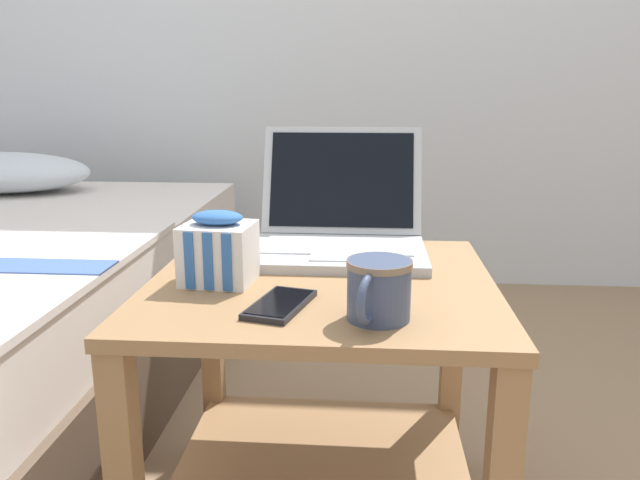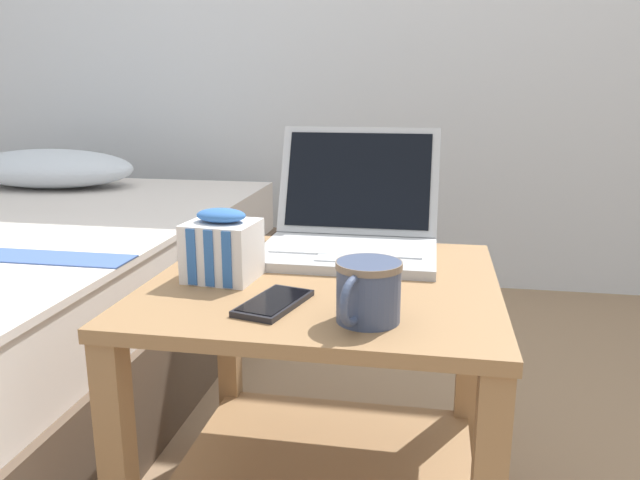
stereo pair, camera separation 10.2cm
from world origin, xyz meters
The scene contains 5 objects.
bedside_table centered at (0.00, 0.00, 0.33)m, with size 0.59×0.57×0.51m.
laptop centered at (0.02, 0.19, 0.56)m, with size 0.34×0.34×0.24m.
mug_front_left centered at (0.09, -0.19, 0.56)m, with size 0.09×0.13×0.09m.
snack_bag centered at (-0.17, -0.03, 0.57)m, with size 0.13×0.11×0.12m.
cell_phone centered at (-0.05, -0.15, 0.52)m, with size 0.10×0.15×0.01m.
Camera 1 is at (0.08, -1.03, 0.84)m, focal length 35.00 mm.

